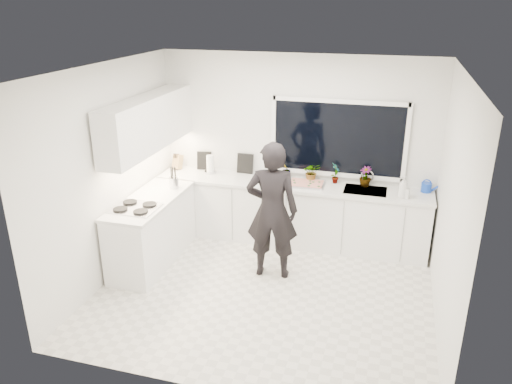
% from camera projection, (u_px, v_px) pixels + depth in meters
% --- Properties ---
extents(floor, '(4.00, 3.50, 0.02)m').
position_uv_depth(floor, '(264.00, 292.00, 6.18)').
color(floor, beige).
rests_on(floor, ground).
extents(wall_back, '(4.00, 0.02, 2.70)m').
position_uv_depth(wall_back, '(296.00, 148.00, 7.27)').
color(wall_back, white).
rests_on(wall_back, ground).
extents(wall_left, '(0.02, 3.50, 2.70)m').
position_uv_depth(wall_left, '(109.00, 174.00, 6.20)').
color(wall_left, white).
rests_on(wall_left, ground).
extents(wall_right, '(0.02, 3.50, 2.70)m').
position_uv_depth(wall_right, '(452.00, 209.00, 5.18)').
color(wall_right, white).
rests_on(wall_right, ground).
extents(ceiling, '(4.00, 3.50, 0.02)m').
position_uv_depth(ceiling, '(266.00, 68.00, 5.20)').
color(ceiling, white).
rests_on(ceiling, wall_back).
extents(window, '(1.80, 0.02, 1.00)m').
position_uv_depth(window, '(338.00, 138.00, 7.01)').
color(window, black).
rests_on(window, wall_back).
extents(base_cabinets_back, '(3.92, 0.58, 0.88)m').
position_uv_depth(base_cabinets_back, '(290.00, 214.00, 7.32)').
color(base_cabinets_back, white).
rests_on(base_cabinets_back, floor).
extents(base_cabinets_left, '(0.58, 1.60, 0.88)m').
position_uv_depth(base_cabinets_left, '(152.00, 231.00, 6.76)').
color(base_cabinets_left, white).
rests_on(base_cabinets_left, floor).
extents(countertop_back, '(3.94, 0.62, 0.04)m').
position_uv_depth(countertop_back, '(291.00, 184.00, 7.14)').
color(countertop_back, silver).
rests_on(countertop_back, base_cabinets_back).
extents(countertop_left, '(0.62, 1.60, 0.04)m').
position_uv_depth(countertop_left, '(150.00, 200.00, 6.59)').
color(countertop_left, silver).
rests_on(countertop_left, base_cabinets_left).
extents(upper_cabinets, '(0.34, 2.10, 0.70)m').
position_uv_depth(upper_cabinets, '(148.00, 123.00, 6.59)').
color(upper_cabinets, white).
rests_on(upper_cabinets, wall_left).
extents(sink, '(0.58, 0.42, 0.14)m').
position_uv_depth(sink, '(365.00, 193.00, 6.90)').
color(sink, silver).
rests_on(sink, countertop_back).
extents(faucet, '(0.03, 0.03, 0.22)m').
position_uv_depth(faucet, '(367.00, 178.00, 7.02)').
color(faucet, silver).
rests_on(faucet, countertop_back).
extents(stovetop, '(0.56, 0.48, 0.03)m').
position_uv_depth(stovetop, '(135.00, 207.00, 6.27)').
color(stovetop, black).
rests_on(stovetop, countertop_left).
extents(person, '(0.70, 0.51, 1.80)m').
position_uv_depth(person, '(272.00, 211.00, 6.25)').
color(person, black).
rests_on(person, floor).
extents(pizza_tray, '(0.52, 0.39, 0.03)m').
position_uv_depth(pizza_tray, '(306.00, 184.00, 7.05)').
color(pizza_tray, silver).
rests_on(pizza_tray, countertop_back).
extents(pizza, '(0.47, 0.34, 0.01)m').
position_uv_depth(pizza, '(306.00, 183.00, 7.05)').
color(pizza, '#B01F17').
rests_on(pizza, pizza_tray).
extents(watering_can, '(0.18, 0.18, 0.13)m').
position_uv_depth(watering_can, '(426.00, 187.00, 6.79)').
color(watering_can, '#133CB4').
rests_on(watering_can, countertop_back).
extents(paper_towel_roll, '(0.14, 0.14, 0.26)m').
position_uv_depth(paper_towel_roll, '(210.00, 165.00, 7.51)').
color(paper_towel_roll, white).
rests_on(paper_towel_roll, countertop_back).
extents(knife_block, '(0.16, 0.14, 0.22)m').
position_uv_depth(knife_block, '(178.00, 162.00, 7.69)').
color(knife_block, olive).
rests_on(knife_block, countertop_back).
extents(utensil_crock, '(0.13, 0.13, 0.16)m').
position_uv_depth(utensil_crock, '(174.00, 183.00, 6.92)').
color(utensil_crock, silver).
rests_on(utensil_crock, countertop_left).
extents(picture_frame_large, '(0.22, 0.06, 0.28)m').
position_uv_depth(picture_frame_large, '(204.00, 160.00, 7.67)').
color(picture_frame_large, black).
rests_on(picture_frame_large, countertop_back).
extents(picture_frame_small, '(0.25, 0.02, 0.30)m').
position_uv_depth(picture_frame_small, '(245.00, 164.00, 7.50)').
color(picture_frame_small, black).
rests_on(picture_frame_small, countertop_back).
extents(herb_plants, '(1.32, 0.27, 0.30)m').
position_uv_depth(herb_plants, '(323.00, 173.00, 7.13)').
color(herb_plants, '#26662D').
rests_on(herb_plants, countertop_back).
extents(soap_bottles, '(0.17, 0.15, 0.30)m').
position_uv_depth(soap_bottles, '(404.00, 188.00, 6.57)').
color(soap_bottles, '#D8BF66').
rests_on(soap_bottles, countertop_back).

